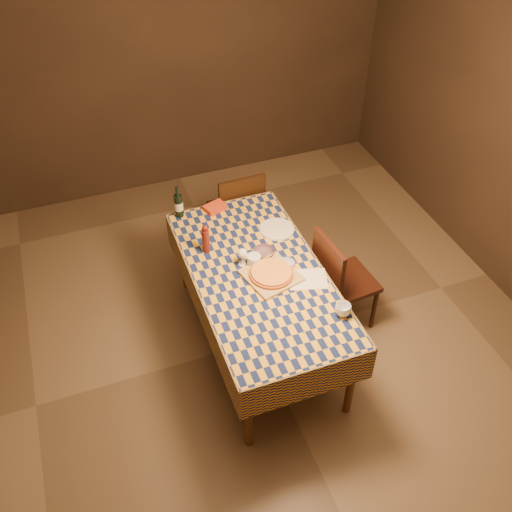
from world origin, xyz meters
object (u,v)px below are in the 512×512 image
chair_right (338,278)px  wine_bottle (179,205)px  white_plate (277,229)px  chair_far (238,210)px  cutting_board (271,275)px  bowl (264,253)px  pizza (271,273)px  dining_table (258,281)px

chair_right → wine_bottle: bearing=139.1°
white_plate → chair_far: chair_far is taller
wine_bottle → chair_right: wine_bottle is taller
cutting_board → chair_right: chair_right is taller
cutting_board → white_plate: bearing=63.6°
chair_far → white_plate: bearing=-81.3°
bowl → white_plate: size_ratio=0.59×
chair_far → pizza: bearing=-96.8°
cutting_board → white_plate: cutting_board is taller
dining_table → chair_far: bearing=78.9°
white_plate → cutting_board: bearing=-116.4°
cutting_board → wine_bottle: bearing=115.3°
cutting_board → chair_far: (0.14, 1.14, -0.26)m
pizza → cutting_board: bearing=0.0°
wine_bottle → white_plate: 0.82m
wine_bottle → chair_right: 1.40m
dining_table → white_plate: white_plate is taller
dining_table → bowl: 0.23m
white_plate → pizza: bearing=-116.4°
dining_table → wine_bottle: (-0.36, 0.86, 0.18)m
pizza → chair_far: bearing=83.2°
cutting_board → white_plate: size_ratio=1.30×
dining_table → cutting_board: bearing=-39.3°
pizza → bowl: 0.23m
bowl → chair_right: chair_right is taller
cutting_board → chair_right: bearing=3.8°
chair_far → chair_right: bearing=-67.7°
pizza → chair_right: chair_right is taller
cutting_board → bowl: size_ratio=2.22×
wine_bottle → white_plate: (0.68, -0.45, -0.10)m
dining_table → wine_bottle: bearing=112.7°
bowl → white_plate: 0.32m
wine_bottle → chair_right: (1.02, -0.89, -0.35)m
cutting_board → white_plate: (0.24, 0.48, -0.00)m
dining_table → bowl: (0.11, 0.17, 0.10)m
pizza → wine_bottle: (-0.44, 0.93, 0.07)m
pizza → bowl: bearing=82.4°
white_plate → chair_right: bearing=-51.5°
dining_table → chair_right: chair_right is taller
dining_table → pizza: size_ratio=5.04×
pizza → wine_bottle: 1.03m
dining_table → cutting_board: 0.13m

